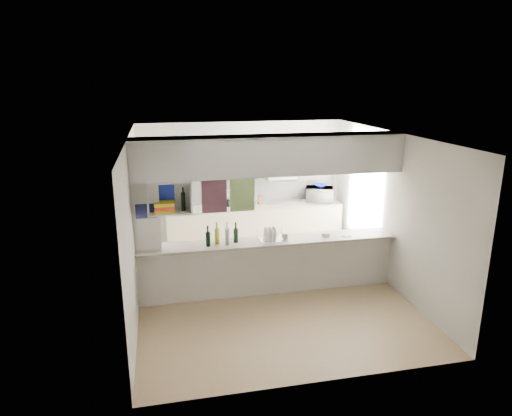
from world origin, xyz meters
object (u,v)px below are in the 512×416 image
object	(u,v)px
wine_bottles	(222,236)
bowl	(320,186)
dish_rack	(273,234)
microwave	(319,194)

from	to	relation	value
wine_bottles	bowl	bearing A→B (deg)	42.13
bowl	dish_rack	world-z (taller)	bowl
dish_rack	wine_bottles	xyz separation A→B (m)	(-0.82, -0.03, 0.04)
dish_rack	wine_bottles	distance (m)	0.82
dish_rack	bowl	bearing A→B (deg)	47.48
microwave	dish_rack	world-z (taller)	microwave
bowl	dish_rack	size ratio (longest dim) A/B	0.54
microwave	wine_bottles	bearing A→B (deg)	61.30
bowl	wine_bottles	world-z (taller)	bowl
bowl	wine_bottles	xyz separation A→B (m)	(-2.38, -2.16, -0.21)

